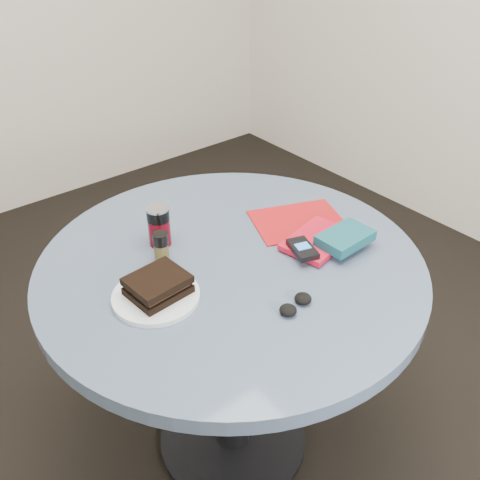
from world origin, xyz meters
TOP-DOWN VIEW (x-y plane):
  - ground at (0.00, 0.00)m, footprint 4.00×4.00m
  - table at (0.00, 0.00)m, footprint 1.00×1.00m
  - plate at (-0.23, -0.01)m, footprint 0.25×0.25m
  - sandwich at (-0.22, -0.01)m, footprint 0.14×0.12m
  - soda_can at (-0.10, 0.18)m, footprint 0.08×0.08m
  - pepper_grinder at (-0.14, 0.10)m, footprint 0.04×0.04m
  - magazine at (0.27, 0.02)m, footprint 0.31×0.27m
  - red_book at (0.23, -0.09)m, footprint 0.22×0.17m
  - novel at (0.27, -0.15)m, footprint 0.15×0.10m
  - mp3_player at (0.15, -0.11)m, footprint 0.08×0.11m
  - headphones at (-0.00, -0.24)m, footprint 0.10×0.05m

SIDE VIEW (x-z plane):
  - ground at x=0.00m, z-range 0.00..0.00m
  - table at x=0.00m, z-range 0.21..0.96m
  - magazine at x=0.27m, z-range 0.75..0.75m
  - plate at x=-0.23m, z-range 0.75..0.76m
  - headphones at x=0.00m, z-range 0.75..0.77m
  - red_book at x=0.23m, z-range 0.75..0.77m
  - mp3_player at x=0.15m, z-range 0.77..0.79m
  - novel at x=0.27m, z-range 0.77..0.80m
  - sandwich at x=-0.22m, z-range 0.76..0.81m
  - pepper_grinder at x=-0.14m, z-range 0.75..0.84m
  - soda_can at x=-0.10m, z-range 0.75..0.86m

